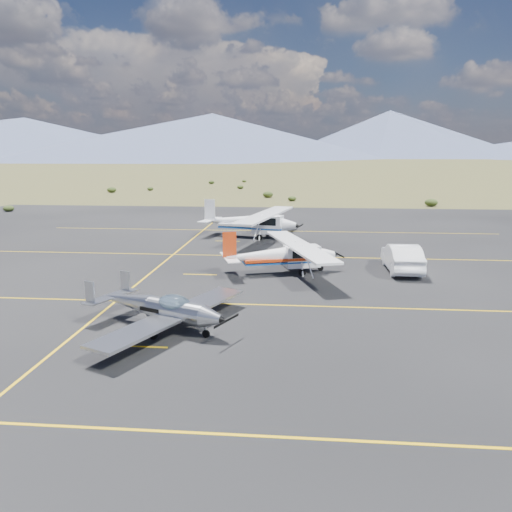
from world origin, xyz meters
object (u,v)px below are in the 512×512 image
(aircraft_cessna, at_px, (282,254))
(sedan, at_px, (402,257))
(aircraft_plain, at_px, (251,221))
(aircraft_low_wing, at_px, (162,308))

(aircraft_cessna, relative_size, sedan, 2.00)
(aircraft_plain, bearing_deg, aircraft_cessna, -63.13)
(aircraft_low_wing, height_order, aircraft_plain, aircraft_plain)
(aircraft_cessna, distance_m, aircraft_plain, 12.61)
(aircraft_cessna, bearing_deg, aircraft_low_wing, -132.47)
(aircraft_plain, bearing_deg, aircraft_low_wing, -80.85)
(aircraft_cessna, height_order, aircraft_plain, aircraft_plain)
(aircraft_plain, height_order, sedan, aircraft_plain)
(aircraft_low_wing, distance_m, sedan, 16.01)
(aircraft_plain, distance_m, sedan, 15.03)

